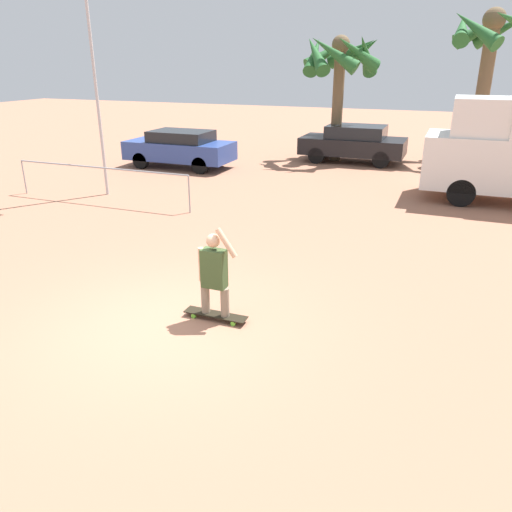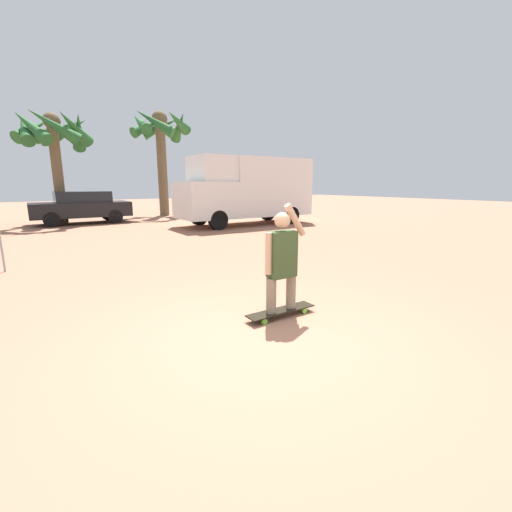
{
  "view_description": "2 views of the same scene",
  "coord_description": "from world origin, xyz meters",
  "px_view_note": "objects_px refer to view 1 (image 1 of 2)",
  "views": [
    {
      "loc": [
        3.95,
        -6.02,
        3.97
      ],
      "look_at": [
        1.03,
        1.38,
        0.85
      ],
      "focal_mm": 35.0,
      "sensor_mm": 36.0,
      "label": 1
    },
    {
      "loc": [
        -2.19,
        -3.12,
        1.86
      ],
      "look_at": [
        0.75,
        1.26,
        0.74
      ],
      "focal_mm": 24.0,
      "sensor_mm": 36.0,
      "label": 2
    }
  ],
  "objects_px": {
    "parked_car_black": "(354,143)",
    "palm_tree_center_background": "(340,60)",
    "palm_tree_near_van": "(491,41)",
    "skateboard": "(216,315)",
    "person_skateboarder": "(214,271)",
    "flagpole": "(93,49)",
    "parked_car_blue": "(180,148)"
  },
  "relations": [
    {
      "from": "person_skateboarder",
      "to": "parked_car_black",
      "type": "xyz_separation_m",
      "value": [
        -0.63,
        14.46,
        -0.07
      ]
    },
    {
      "from": "flagpole",
      "to": "palm_tree_center_background",
      "type": "bearing_deg",
      "value": 57.82
    },
    {
      "from": "skateboard",
      "to": "parked_car_black",
      "type": "relative_size",
      "value": 0.25
    },
    {
      "from": "parked_car_black",
      "to": "palm_tree_center_background",
      "type": "height_order",
      "value": "palm_tree_center_background"
    },
    {
      "from": "palm_tree_near_van",
      "to": "palm_tree_center_background",
      "type": "xyz_separation_m",
      "value": [
        -5.51,
        -1.85,
        -0.66
      ]
    },
    {
      "from": "parked_car_black",
      "to": "flagpole",
      "type": "bearing_deg",
      "value": -126.55
    },
    {
      "from": "parked_car_black",
      "to": "flagpole",
      "type": "xyz_separation_m",
      "value": [
        -6.14,
        -8.28,
        3.49
      ]
    },
    {
      "from": "flagpole",
      "to": "person_skateboarder",
      "type": "bearing_deg",
      "value": -42.42
    },
    {
      "from": "palm_tree_near_van",
      "to": "skateboard",
      "type": "bearing_deg",
      "value": -103.86
    },
    {
      "from": "person_skateboarder",
      "to": "palm_tree_center_background",
      "type": "relative_size",
      "value": 0.3
    },
    {
      "from": "skateboard",
      "to": "flagpole",
      "type": "xyz_separation_m",
      "value": [
        -6.77,
        6.19,
        4.2
      ]
    },
    {
      "from": "person_skateboarder",
      "to": "flagpole",
      "type": "bearing_deg",
      "value": 137.58
    },
    {
      "from": "parked_car_blue",
      "to": "palm_tree_near_van",
      "type": "xyz_separation_m",
      "value": [
        10.86,
        5.69,
        3.9
      ]
    },
    {
      "from": "skateboard",
      "to": "parked_car_black",
      "type": "height_order",
      "value": "parked_car_black"
    },
    {
      "from": "person_skateboarder",
      "to": "skateboard",
      "type": "bearing_deg",
      "value": -0.0
    },
    {
      "from": "parked_car_blue",
      "to": "palm_tree_center_background",
      "type": "distance_m",
      "value": 7.34
    },
    {
      "from": "parked_car_blue",
      "to": "flagpole",
      "type": "bearing_deg",
      "value": -89.81
    },
    {
      "from": "person_skateboarder",
      "to": "parked_car_black",
      "type": "height_order",
      "value": "person_skateboarder"
    },
    {
      "from": "parked_car_blue",
      "to": "flagpole",
      "type": "xyz_separation_m",
      "value": [
        0.02,
        -4.64,
        3.52
      ]
    },
    {
      "from": "parked_car_blue",
      "to": "palm_tree_near_van",
      "type": "distance_m",
      "value": 12.87
    },
    {
      "from": "palm_tree_center_background",
      "to": "skateboard",
      "type": "bearing_deg",
      "value": -84.42
    },
    {
      "from": "palm_tree_near_van",
      "to": "flagpole",
      "type": "xyz_separation_m",
      "value": [
        -10.85,
        -10.33,
        -0.39
      ]
    },
    {
      "from": "parked_car_blue",
      "to": "parked_car_black",
      "type": "bearing_deg",
      "value": 30.55
    },
    {
      "from": "skateboard",
      "to": "flagpole",
      "type": "height_order",
      "value": "flagpole"
    },
    {
      "from": "person_skateboarder",
      "to": "palm_tree_center_background",
      "type": "height_order",
      "value": "palm_tree_center_background"
    },
    {
      "from": "skateboard",
      "to": "palm_tree_center_background",
      "type": "height_order",
      "value": "palm_tree_center_background"
    },
    {
      "from": "parked_car_black",
      "to": "palm_tree_center_background",
      "type": "xyz_separation_m",
      "value": [
        -0.8,
        0.21,
        3.21
      ]
    },
    {
      "from": "parked_car_black",
      "to": "palm_tree_near_van",
      "type": "xyz_separation_m",
      "value": [
        4.71,
        2.06,
        3.87
      ]
    },
    {
      "from": "person_skateboarder",
      "to": "parked_car_black",
      "type": "relative_size",
      "value": 0.36
    },
    {
      "from": "parked_car_blue",
      "to": "skateboard",
      "type": "bearing_deg",
      "value": -57.93
    },
    {
      "from": "parked_car_black",
      "to": "palm_tree_near_van",
      "type": "distance_m",
      "value": 6.44
    },
    {
      "from": "parked_car_blue",
      "to": "palm_tree_near_van",
      "type": "relative_size",
      "value": 0.71
    }
  ]
}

